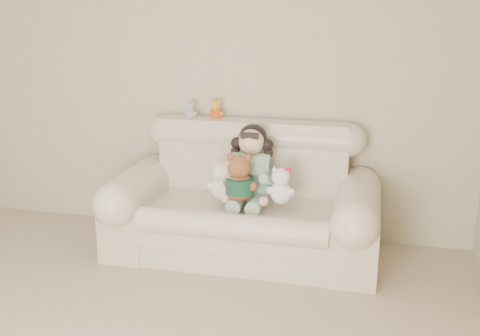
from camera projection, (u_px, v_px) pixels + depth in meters
name	position (u px, v px, depth m)	size (l,w,h in m)	color
wall_back	(206.00, 83.00, 4.83)	(4.50, 4.50, 0.00)	#BAAF94
sofa	(243.00, 193.00, 4.48)	(2.10, 0.95, 1.03)	beige
seated_child	(252.00, 164.00, 4.48)	(0.38, 0.46, 0.63)	#307944
brown_teddy	(240.00, 173.00, 4.30)	(0.28, 0.22, 0.44)	brown
white_cat	(281.00, 182.00, 4.26)	(0.22, 0.17, 0.34)	white
cream_teddy	(222.00, 177.00, 4.34)	(0.23, 0.18, 0.36)	white
yellow_mini_bear	(216.00, 108.00, 4.75)	(0.13, 0.10, 0.20)	gold
grey_mini_plush	(191.00, 109.00, 4.77)	(0.11, 0.09, 0.17)	silver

